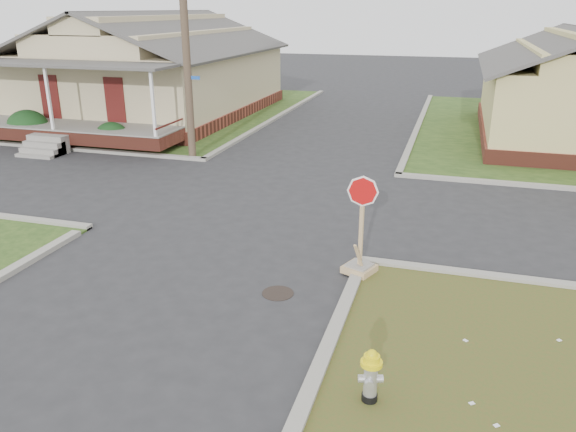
# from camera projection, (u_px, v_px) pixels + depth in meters

# --- Properties ---
(ground) EXTENTS (120.00, 120.00, 0.00)m
(ground) POSITION_uv_depth(u_px,v_px,m) (189.00, 269.00, 12.29)
(ground) COLOR #29292B
(ground) RESTS_ON ground
(verge_far_left) EXTENTS (19.00, 19.00, 0.05)m
(verge_far_left) POSITION_uv_depth(u_px,v_px,m) (122.00, 108.00, 31.94)
(verge_far_left) COLOR #274418
(verge_far_left) RESTS_ON ground
(curbs) EXTENTS (80.00, 40.00, 0.12)m
(curbs) POSITION_uv_depth(u_px,v_px,m) (263.00, 199.00, 16.78)
(curbs) COLOR gray
(curbs) RESTS_ON ground
(manhole) EXTENTS (0.64, 0.64, 0.01)m
(manhole) POSITION_uv_depth(u_px,v_px,m) (278.00, 293.00, 11.25)
(manhole) COLOR black
(manhole) RESTS_ON ground
(corner_house) EXTENTS (10.10, 15.50, 5.30)m
(corner_house) POSITION_uv_depth(u_px,v_px,m) (154.00, 71.00, 29.16)
(corner_house) COLOR brown
(corner_house) RESTS_ON ground
(side_house_yellow) EXTENTS (7.60, 11.60, 4.70)m
(side_house_yellow) POSITION_uv_depth(u_px,v_px,m) (575.00, 88.00, 23.66)
(side_house_yellow) COLOR brown
(side_house_yellow) RESTS_ON ground
(utility_pole) EXTENTS (1.80, 0.28, 9.00)m
(utility_pole) POSITION_uv_depth(u_px,v_px,m) (185.00, 29.00, 19.79)
(utility_pole) COLOR #49362A
(utility_pole) RESTS_ON ground
(fire_hydrant) EXTENTS (0.31, 0.31, 0.84)m
(fire_hydrant) POSITION_uv_depth(u_px,v_px,m) (371.00, 373.00, 7.96)
(fire_hydrant) COLOR black
(fire_hydrant) RESTS_ON ground
(stop_sign) EXTENTS (0.61, 0.60, 2.16)m
(stop_sign) POSITION_uv_depth(u_px,v_px,m) (360.00, 252.00, 11.89)
(stop_sign) COLOR tan
(stop_sign) RESTS_ON ground
(hedge_left) EXTENTS (1.62, 1.33, 1.24)m
(hedge_left) POSITION_uv_depth(u_px,v_px,m) (28.00, 126.00, 23.69)
(hedge_left) COLOR #153A17
(hedge_left) RESTS_ON verge_far_left
(hedge_right) EXTENTS (1.39, 1.14, 1.06)m
(hedge_right) POSITION_uv_depth(u_px,v_px,m) (112.00, 135.00, 22.58)
(hedge_right) COLOR #153A17
(hedge_right) RESTS_ON verge_far_left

